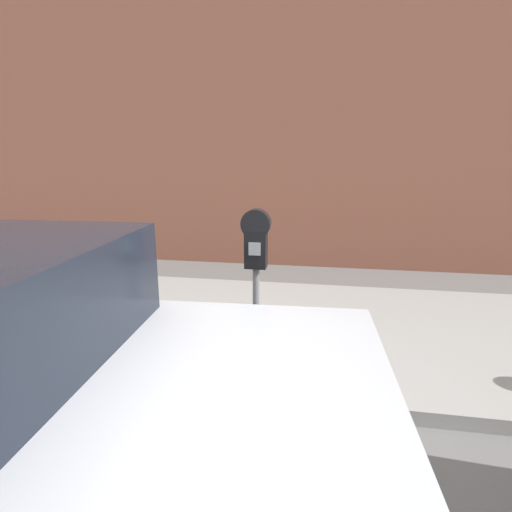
# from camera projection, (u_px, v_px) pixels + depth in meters

# --- Properties ---
(ground_plane) EXTENTS (60.00, 60.00, 0.00)m
(ground_plane) POSITION_uv_depth(u_px,v_px,m) (165.00, 486.00, 2.34)
(ground_plane) COLOR slate
(sidewalk) EXTENTS (24.00, 2.80, 0.12)m
(sidewalk) POSITION_uv_depth(u_px,v_px,m) (241.00, 325.00, 4.43)
(sidewalk) COLOR #9E9B96
(sidewalk) RESTS_ON ground_plane
(building_facade) EXTENTS (24.00, 0.30, 5.14)m
(building_facade) POSITION_uv_depth(u_px,v_px,m) (275.00, 113.00, 6.63)
(building_facade) COLOR #935642
(building_facade) RESTS_ON ground_plane
(parking_meter) EXTENTS (0.23, 0.13, 1.37)m
(parking_meter) POSITION_uv_depth(u_px,v_px,m) (256.00, 255.00, 3.11)
(parking_meter) COLOR slate
(parking_meter) RESTS_ON sidewalk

